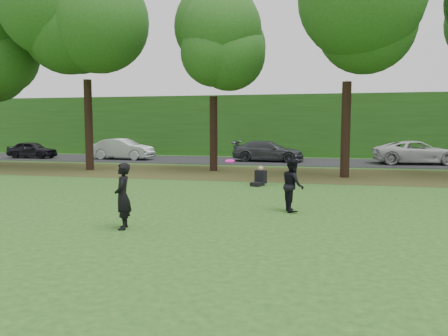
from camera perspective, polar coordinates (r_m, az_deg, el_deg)
name	(u,v)px	position (r m, az deg, el deg)	size (l,w,h in m)	color
ground	(193,233)	(10.40, -4.01, -8.52)	(120.00, 120.00, 0.00)	#224916
leaf_litter	(265,174)	(22.98, 5.36, -0.74)	(60.00, 7.00, 0.01)	#422D17
street	(280,161)	(30.90, 7.27, 0.87)	(70.00, 7.00, 0.02)	black
far_hedge	(287,126)	(36.77, 8.22, 5.49)	(70.00, 3.00, 5.00)	#255117
player_left	(123,196)	(10.93, -13.09, -3.61)	(0.59, 0.39, 1.63)	black
player_right	(293,185)	(13.01, 8.98, -2.20)	(0.76, 0.60, 1.57)	black
parked_cars	(287,151)	(30.38, 8.18, 2.17)	(36.81, 3.30, 1.53)	black
frisbee	(230,161)	(12.02, 0.76, 0.93)	(0.37, 0.36, 0.10)	#F914A7
seated_person	(260,178)	(18.47, 4.69, -1.33)	(0.66, 0.83, 0.83)	black
tree_line	(259,20)	(23.44, 4.65, 18.68)	(55.30, 7.90, 12.31)	black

